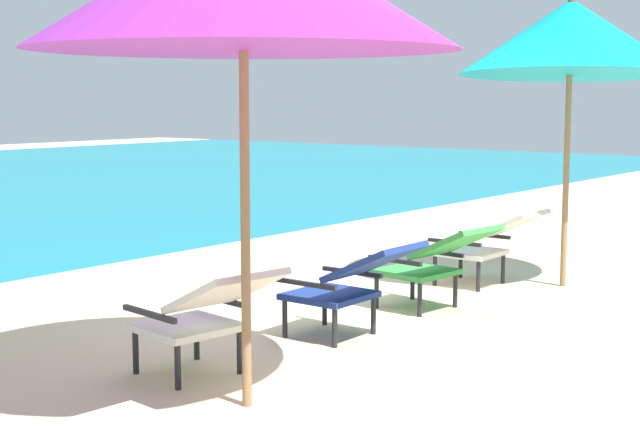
{
  "coord_description": "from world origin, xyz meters",
  "views": [
    {
      "loc": [
        -5.47,
        -4.03,
        1.61
      ],
      "look_at": [
        0.0,
        0.26,
        0.75
      ],
      "focal_mm": 52.79,
      "sensor_mm": 36.0,
      "label": 1
    }
  ],
  "objects_px": {
    "lounge_chair_far_left": "(205,311)",
    "lounge_chair_near_left": "(350,280)",
    "beach_umbrella_right": "(571,37)",
    "lounge_chair_far_right": "(488,240)",
    "lounge_chair_near_right": "(435,259)"
  },
  "relations": [
    {
      "from": "lounge_chair_near_right",
      "to": "beach_umbrella_right",
      "type": "xyz_separation_m",
      "value": [
        1.51,
        -0.37,
        1.7
      ]
    },
    {
      "from": "lounge_chair_near_left",
      "to": "lounge_chair_near_right",
      "type": "xyz_separation_m",
      "value": [
        1.07,
        -0.0,
        0.0
      ]
    },
    {
      "from": "lounge_chair_far_left",
      "to": "lounge_chair_far_right",
      "type": "relative_size",
      "value": 1.07
    },
    {
      "from": "lounge_chair_far_right",
      "to": "beach_umbrella_right",
      "type": "xyz_separation_m",
      "value": [
        0.44,
        -0.49,
        1.7
      ]
    },
    {
      "from": "lounge_chair_near_right",
      "to": "lounge_chair_near_left",
      "type": "bearing_deg",
      "value": 179.93
    },
    {
      "from": "lounge_chair_near_right",
      "to": "lounge_chair_far_right",
      "type": "xyz_separation_m",
      "value": [
        1.06,
        0.12,
        0.0
      ]
    },
    {
      "from": "lounge_chair_near_left",
      "to": "lounge_chair_near_right",
      "type": "height_order",
      "value": "same"
    },
    {
      "from": "lounge_chair_near_right",
      "to": "lounge_chair_far_left",
      "type": "bearing_deg",
      "value": 177.09
    },
    {
      "from": "lounge_chair_far_left",
      "to": "beach_umbrella_right",
      "type": "relative_size",
      "value": 0.38
    },
    {
      "from": "lounge_chair_far_left",
      "to": "lounge_chair_near_left",
      "type": "bearing_deg",
      "value": -5.36
    },
    {
      "from": "lounge_chair_near_right",
      "to": "lounge_chair_far_right",
      "type": "relative_size",
      "value": 1.06
    },
    {
      "from": "lounge_chair_near_left",
      "to": "lounge_chair_near_right",
      "type": "relative_size",
      "value": 0.95
    },
    {
      "from": "lounge_chair_far_left",
      "to": "lounge_chair_near_left",
      "type": "distance_m",
      "value": 1.24
    },
    {
      "from": "lounge_chair_near_left",
      "to": "beach_umbrella_right",
      "type": "bearing_deg",
      "value": -8.21
    },
    {
      "from": "lounge_chair_far_left",
      "to": "lounge_chair_far_right",
      "type": "distance_m",
      "value": 3.37
    }
  ]
}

